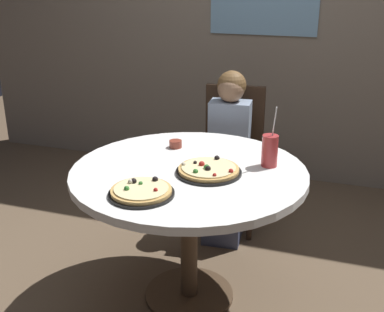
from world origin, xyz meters
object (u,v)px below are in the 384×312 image
object	(u,v)px
chair_wooden	(232,149)
sauce_bowl	(176,144)
diner_child	(227,165)
soda_cup	(270,151)
dining_table	(189,188)
pizza_veggie	(209,170)
pizza_cheese	(141,191)

from	to	relation	value
chair_wooden	sauce_bowl	size ratio (longest dim) A/B	13.57
diner_child	sauce_bowl	world-z (taller)	diner_child
diner_child	soda_cup	distance (m)	0.77
dining_table	pizza_veggie	world-z (taller)	pizza_veggie
chair_wooden	pizza_cheese	xyz separation A→B (m)	(-0.09, -1.27, 0.24)
dining_table	chair_wooden	bearing A→B (deg)	90.47
chair_wooden	pizza_cheese	world-z (taller)	chair_wooden
dining_table	pizza_cheese	xyz separation A→B (m)	(-0.10, -0.34, 0.12)
chair_wooden	diner_child	xyz separation A→B (m)	(0.01, -0.18, -0.05)
soda_cup	sauce_bowl	world-z (taller)	soda_cup
pizza_veggie	sauce_bowl	xyz separation A→B (m)	(-0.28, 0.29, 0.00)
pizza_veggie	soda_cup	size ratio (longest dim) A/B	1.04
chair_wooden	pizza_veggie	distance (m)	0.99
diner_child	soda_cup	world-z (taller)	diner_child
dining_table	pizza_veggie	size ratio (longest dim) A/B	3.66
pizza_cheese	sauce_bowl	bearing A→B (deg)	96.36
soda_cup	sauce_bowl	distance (m)	0.55
pizza_cheese	diner_child	bearing A→B (deg)	84.37
chair_wooden	sauce_bowl	distance (m)	0.72
pizza_veggie	soda_cup	xyz separation A→B (m)	(0.26, 0.19, 0.06)
dining_table	chair_wooden	world-z (taller)	chair_wooden
pizza_cheese	soda_cup	bearing A→B (deg)	47.44
pizza_veggie	soda_cup	world-z (taller)	soda_cup
diner_child	dining_table	bearing A→B (deg)	-90.49
chair_wooden	soda_cup	world-z (taller)	soda_cup
diner_child	pizza_veggie	size ratio (longest dim) A/B	3.39
diner_child	sauce_bowl	bearing A→B (deg)	-110.28
chair_wooden	pizza_veggie	xyz separation A→B (m)	(0.12, -0.95, 0.24)
chair_wooden	pizza_veggie	world-z (taller)	chair_wooden
diner_child	pizza_cheese	xyz separation A→B (m)	(-0.11, -1.09, 0.28)
dining_table	pizza_veggie	bearing A→B (deg)	-11.34
soda_cup	sauce_bowl	size ratio (longest dim) A/B	4.40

